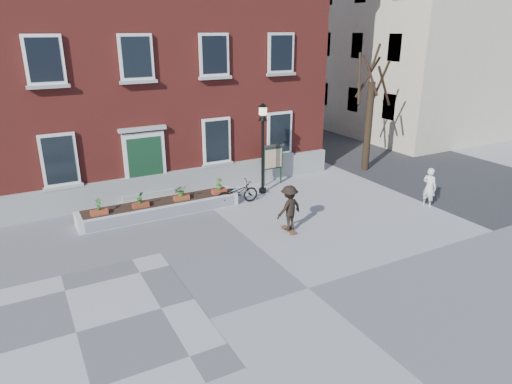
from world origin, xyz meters
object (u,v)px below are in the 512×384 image
skateboarder (289,208)px  bicycle (237,193)px  notice_board (273,158)px  lamp_post (263,136)px  bystander (429,187)px  parked_car (295,123)px

skateboarder → bicycle: bearing=97.5°
notice_board → skateboarder: bearing=-114.1°
bicycle → lamp_post: (1.59, 0.70, 2.05)m
bicycle → skateboarder: (0.43, -3.28, 0.41)m
bicycle → notice_board: 3.06m
bystander → notice_board: bearing=27.8°
parked_car → notice_board: 10.88m
bystander → notice_board: size_ratio=0.86×
lamp_post → skateboarder: 4.47m
bicycle → skateboarder: bearing=-172.0°
bicycle → skateboarder: 3.34m
skateboarder → parked_car: bearing=56.2°
notice_board → skateboarder: size_ratio=1.09×
notice_board → skateboarder: 5.23m
notice_board → lamp_post: bearing=-141.4°
bystander → skateboarder: (-6.29, 0.59, 0.09)m
skateboarder → lamp_post: bearing=73.8°
lamp_post → skateboarder: size_ratio=2.28×
parked_car → lamp_post: size_ratio=1.18×
parked_car → notice_board: size_ratio=2.48×
lamp_post → notice_board: bearing=38.6°
parked_car → lamp_post: bearing=-122.9°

